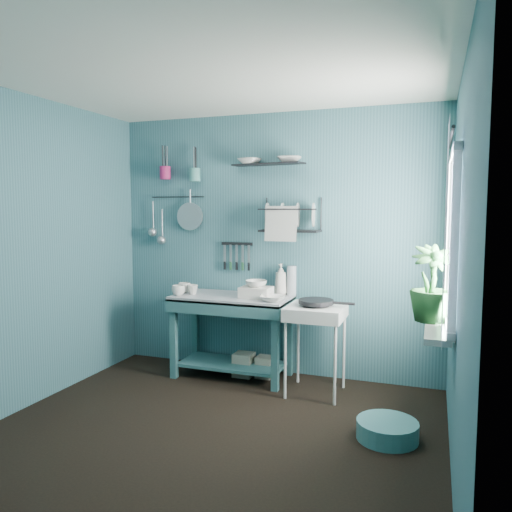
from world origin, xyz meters
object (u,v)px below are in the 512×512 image
(work_counter, at_px, (232,336))
(hotplate_stand, at_px, (315,350))
(storage_tin_small, at_px, (265,367))
(mug_left, at_px, (178,290))
(mug_right, at_px, (184,288))
(colander, at_px, (190,216))
(dish_rack, at_px, (290,215))
(potted_plant, at_px, (431,283))
(wash_tub, at_px, (256,292))
(utensil_cup_teal, at_px, (195,175))
(storage_tin_large, at_px, (244,364))
(floor_basin, at_px, (387,430))
(soap_bottle, at_px, (281,279))
(water_bottle, at_px, (292,280))
(frying_pan, at_px, (316,302))
(mug_mid, at_px, (193,290))
(utensil_cup_magenta, at_px, (165,173))

(work_counter, xyz_separation_m, hotplate_stand, (0.84, -0.16, -0.01))
(storage_tin_small, bearing_deg, mug_left, -162.90)
(mug_right, height_order, colander, colander)
(dish_rack, bearing_deg, potted_plant, -42.39)
(wash_tub, distance_m, utensil_cup_teal, 1.34)
(mug_left, bearing_deg, storage_tin_large, 19.90)
(dish_rack, height_order, floor_basin, dish_rack)
(work_counter, distance_m, storage_tin_large, 0.30)
(soap_bottle, height_order, water_bottle, soap_bottle)
(work_counter, relative_size, storage_tin_small, 5.50)
(colander, bearing_deg, storage_tin_small, -10.71)
(hotplate_stand, height_order, floor_basin, hotplate_stand)
(soap_bottle, bearing_deg, mug_right, -167.74)
(soap_bottle, xyz_separation_m, hotplate_stand, (0.42, -0.36, -0.55))
(mug_left, distance_m, storage_tin_small, 1.09)
(potted_plant, height_order, floor_basin, potted_plant)
(soap_bottle, relative_size, utensil_cup_teal, 2.30)
(storage_tin_small, bearing_deg, hotplate_stand, -23.61)
(work_counter, distance_m, wash_tub, 0.51)
(soap_bottle, height_order, storage_tin_large, soap_bottle)
(frying_pan, bearing_deg, floor_basin, -45.66)
(soap_bottle, distance_m, dish_rack, 0.62)
(frying_pan, distance_m, potted_plant, 1.12)
(mug_mid, height_order, floor_basin, mug_mid)
(utensil_cup_magenta, bearing_deg, frying_pan, -12.56)
(mug_left, xyz_separation_m, hotplate_stand, (1.32, 0.00, -0.44))
(mug_mid, height_order, storage_tin_large, mug_mid)
(soap_bottle, relative_size, utensil_cup_magenta, 2.30)
(mug_right, relative_size, potted_plant, 0.24)
(mug_left, relative_size, mug_right, 1.00)
(soap_bottle, relative_size, dish_rack, 0.54)
(wash_tub, relative_size, storage_tin_small, 1.40)
(hotplate_stand, bearing_deg, storage_tin_large, 163.23)
(colander, bearing_deg, soap_bottle, -2.46)
(dish_rack, relative_size, storage_tin_small, 2.75)
(dish_rack, relative_size, storage_tin_large, 2.50)
(hotplate_stand, height_order, utensil_cup_teal, utensil_cup_teal)
(soap_bottle, relative_size, floor_basin, 0.70)
(dish_rack, bearing_deg, work_counter, -169.76)
(mug_mid, height_order, soap_bottle, soap_bottle)
(mug_left, bearing_deg, soap_bottle, 21.80)
(dish_rack, xyz_separation_m, storage_tin_large, (-0.42, -0.11, -1.43))
(wash_tub, distance_m, storage_tin_small, 0.74)
(hotplate_stand, relative_size, colander, 2.74)
(mug_mid, height_order, storage_tin_small, mug_mid)
(utensil_cup_teal, distance_m, storage_tin_large, 1.92)
(utensil_cup_teal, xyz_separation_m, floor_basin, (2.00, -1.06, -1.87))
(water_bottle, relative_size, utensil_cup_teal, 2.15)
(soap_bottle, height_order, dish_rack, dish_rack)
(mug_right, xyz_separation_m, floor_basin, (2.01, -0.84, -0.76))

